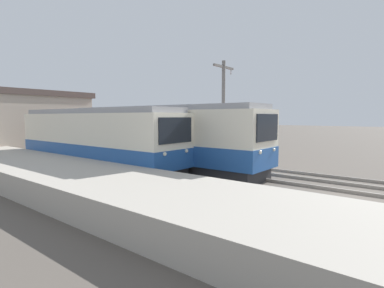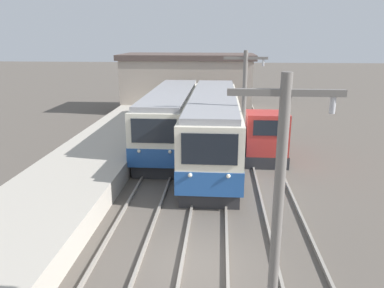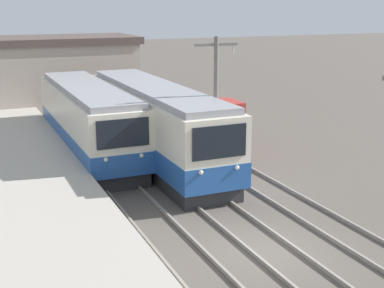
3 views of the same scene
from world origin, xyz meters
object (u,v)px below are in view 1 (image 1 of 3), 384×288
Objects in this scene: commuter_train_left at (96,142)px; shunting_locomotive at (180,145)px; commuter_train_center at (159,140)px; catenary_mast_mid at (223,112)px.

commuter_train_left is 6.04m from shunting_locomotive.
commuter_train_center is 3.17m from shunting_locomotive.
commuter_train_left is 3.72m from commuter_train_center.
commuter_train_center is at bearing -164.61° from shunting_locomotive.
catenary_mast_mid reaches higher than commuter_train_left.
commuter_train_left is 2.15× the size of shunting_locomotive.
commuter_train_center is 4.43m from catenary_mast_mid.
catenary_mast_mid is (-1.49, -4.61, 2.32)m from shunting_locomotive.
shunting_locomotive is at bearing 15.39° from commuter_train_center.
commuter_train_center is (2.80, -2.45, 0.07)m from commuter_train_left.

